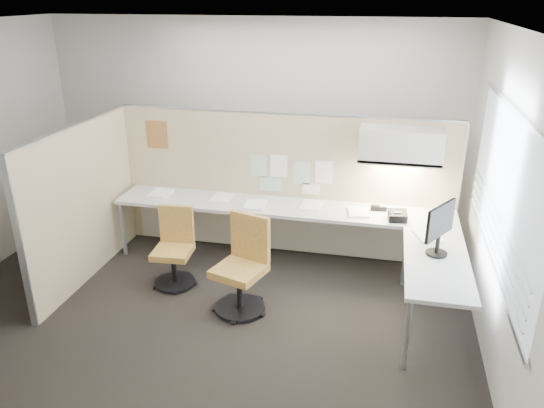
% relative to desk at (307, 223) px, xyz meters
% --- Properties ---
extents(floor, '(5.50, 4.50, 0.01)m').
position_rel_desk_xyz_m(floor, '(-0.93, -1.13, -0.61)').
color(floor, black).
rests_on(floor, ground).
extents(ceiling, '(5.50, 4.50, 0.01)m').
position_rel_desk_xyz_m(ceiling, '(-0.93, -1.13, 2.20)').
color(ceiling, white).
rests_on(ceiling, wall_back).
extents(wall_back, '(5.50, 0.02, 2.80)m').
position_rel_desk_xyz_m(wall_back, '(-0.93, 1.12, 0.80)').
color(wall_back, beige).
rests_on(wall_back, ground).
extents(wall_front, '(5.50, 0.02, 2.80)m').
position_rel_desk_xyz_m(wall_front, '(-0.93, -3.38, 0.80)').
color(wall_front, beige).
rests_on(wall_front, ground).
extents(wall_right, '(0.02, 4.50, 2.80)m').
position_rel_desk_xyz_m(wall_right, '(1.82, -1.13, 0.80)').
color(wall_right, beige).
rests_on(wall_right, ground).
extents(window_pane, '(0.01, 2.80, 1.30)m').
position_rel_desk_xyz_m(window_pane, '(1.79, -1.13, 0.95)').
color(window_pane, '#A7B7C2').
rests_on(window_pane, wall_right).
extents(partition_back, '(4.10, 0.06, 1.75)m').
position_rel_desk_xyz_m(partition_back, '(-0.38, 0.47, 0.27)').
color(partition_back, '#C6B389').
rests_on(partition_back, floor).
extents(partition_left, '(0.06, 2.20, 1.75)m').
position_rel_desk_xyz_m(partition_left, '(-2.43, -0.63, 0.27)').
color(partition_left, '#C6B389').
rests_on(partition_left, floor).
extents(desk, '(4.00, 2.07, 0.73)m').
position_rel_desk_xyz_m(desk, '(0.00, 0.00, 0.00)').
color(desk, beige).
rests_on(desk, floor).
extents(overhead_bin, '(0.90, 0.36, 0.38)m').
position_rel_desk_xyz_m(overhead_bin, '(0.97, 0.26, 0.91)').
color(overhead_bin, beige).
rests_on(overhead_bin, partition_back).
extents(task_light_strip, '(0.60, 0.06, 0.02)m').
position_rel_desk_xyz_m(task_light_strip, '(0.97, 0.26, 0.70)').
color(task_light_strip, '#FFEABF').
rests_on(task_light_strip, overhead_bin).
extents(pinned_papers, '(1.01, 0.00, 0.47)m').
position_rel_desk_xyz_m(pinned_papers, '(-0.30, 0.44, 0.43)').
color(pinned_papers, '#8CBF8C').
rests_on(pinned_papers, partition_back).
extents(poster, '(0.28, 0.00, 0.35)m').
position_rel_desk_xyz_m(poster, '(-1.98, 0.44, 0.82)').
color(poster, orange).
rests_on(poster, partition_back).
extents(chair_left, '(0.46, 0.46, 0.87)m').
position_rel_desk_xyz_m(chair_left, '(-1.39, -0.60, -0.20)').
color(chair_left, black).
rests_on(chair_left, floor).
extents(chair_right, '(0.58, 0.59, 0.99)m').
position_rel_desk_xyz_m(chair_right, '(-0.51, -0.95, -0.14)').
color(chair_right, black).
rests_on(chair_right, floor).
extents(monitor, '(0.28, 0.43, 0.51)m').
position_rel_desk_xyz_m(monitor, '(1.37, -0.76, 0.42)').
color(monitor, black).
rests_on(monitor, desk).
extents(phone, '(0.23, 0.21, 0.12)m').
position_rel_desk_xyz_m(phone, '(0.99, 0.00, 0.18)').
color(phone, black).
rests_on(phone, desk).
extents(stapler, '(0.14, 0.05, 0.05)m').
position_rel_desk_xyz_m(stapler, '(0.81, 0.23, 0.15)').
color(stapler, black).
rests_on(stapler, desk).
extents(tape_dispenser, '(0.10, 0.06, 0.06)m').
position_rel_desk_xyz_m(tape_dispenser, '(0.75, 0.24, 0.16)').
color(tape_dispenser, black).
rests_on(tape_dispenser, desk).
extents(coat_hook, '(0.18, 0.43, 1.29)m').
position_rel_desk_xyz_m(coat_hook, '(-2.51, -1.31, 0.82)').
color(coat_hook, silver).
rests_on(coat_hook, partition_left).
extents(paper_stack_0, '(0.23, 0.30, 0.03)m').
position_rel_desk_xyz_m(paper_stack_0, '(-1.87, 0.18, 0.14)').
color(paper_stack_0, white).
rests_on(paper_stack_0, desk).
extents(paper_stack_1, '(0.24, 0.31, 0.02)m').
position_rel_desk_xyz_m(paper_stack_1, '(-1.08, 0.23, 0.14)').
color(paper_stack_1, white).
rests_on(paper_stack_1, desk).
extents(paper_stack_2, '(0.25, 0.31, 0.04)m').
position_rel_desk_xyz_m(paper_stack_2, '(-0.63, 0.04, 0.15)').
color(paper_stack_2, white).
rests_on(paper_stack_2, desk).
extents(paper_stack_3, '(0.24, 0.31, 0.02)m').
position_rel_desk_xyz_m(paper_stack_3, '(0.01, 0.21, 0.14)').
color(paper_stack_3, white).
rests_on(paper_stack_3, desk).
extents(paper_stack_4, '(0.28, 0.34, 0.03)m').
position_rel_desk_xyz_m(paper_stack_4, '(0.57, 0.11, 0.14)').
color(paper_stack_4, white).
rests_on(paper_stack_4, desk).
extents(paper_stack_5, '(0.31, 0.36, 0.02)m').
position_rel_desk_xyz_m(paper_stack_5, '(1.31, -0.37, 0.14)').
color(paper_stack_5, white).
rests_on(paper_stack_5, desk).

